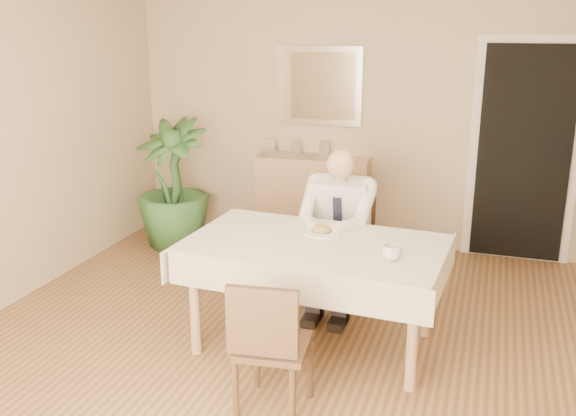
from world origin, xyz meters
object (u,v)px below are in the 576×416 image
(chair_far, at_px, (345,233))
(sideboard, at_px, (313,200))
(chair_near, at_px, (269,342))
(seated_man, at_px, (336,225))
(potted_palm, at_px, (173,184))
(dining_table, at_px, (315,254))
(coffee_mug, at_px, (391,253))

(chair_far, height_order, sideboard, chair_far)
(chair_near, distance_m, seated_man, 1.49)
(chair_near, distance_m, potted_palm, 3.03)
(dining_table, xyz_separation_m, chair_near, (-0.01, -0.88, -0.20))
(chair_near, height_order, coffee_mug, coffee_mug)
(chair_far, height_order, coffee_mug, chair_far)
(sideboard, bearing_deg, seated_man, -72.01)
(sideboard, xyz_separation_m, potted_palm, (-1.27, -0.53, 0.19))
(chair_far, distance_m, potted_palm, 1.97)
(potted_palm, bearing_deg, seated_man, -26.22)
(dining_table, distance_m, seated_man, 0.59)
(seated_man, bearing_deg, coffee_mug, -54.49)
(dining_table, distance_m, potted_palm, 2.40)
(chair_near, bearing_deg, seated_man, 83.15)
(coffee_mug, relative_size, potted_palm, 0.09)
(coffee_mug, bearing_deg, chair_far, 117.21)
(chair_far, height_order, seated_man, seated_man)
(chair_near, relative_size, coffee_mug, 7.13)
(chair_far, bearing_deg, dining_table, -95.31)
(dining_table, bearing_deg, sideboard, 109.54)
(chair_far, bearing_deg, sideboard, 111.86)
(sideboard, distance_m, potted_palm, 1.39)
(seated_man, bearing_deg, chair_far, 90.00)
(coffee_mug, bearing_deg, dining_table, 163.53)
(chair_near, height_order, potted_palm, potted_palm)
(coffee_mug, xyz_separation_m, potted_palm, (-2.40, 1.67, -0.17))
(chair_far, relative_size, sideboard, 0.85)
(dining_table, bearing_deg, seated_man, 93.30)
(seated_man, height_order, sideboard, seated_man)
(dining_table, relative_size, potted_palm, 1.41)
(seated_man, distance_m, coffee_mug, 0.93)
(sideboard, relative_size, potted_palm, 0.87)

